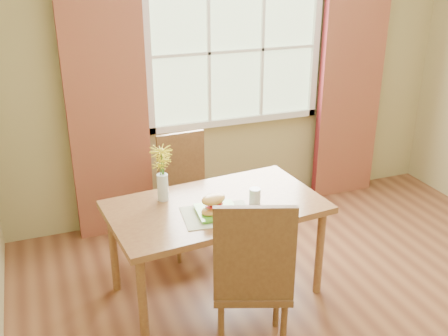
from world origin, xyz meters
TOP-DOWN VIEW (x-y plane):
  - room at (0.00, 0.00)m, footprint 4.24×3.84m
  - window at (0.00, 1.87)m, footprint 1.62×0.06m
  - curtain_left at (-1.15, 1.78)m, footprint 0.65×0.08m
  - curtain_right at (1.15, 1.78)m, footprint 0.65×0.08m
  - dining_table at (-0.63, 0.64)m, footprint 1.52×0.95m
  - chair_near at (-0.66, -0.07)m, footprint 0.58×0.58m
  - chair_far at (-0.64, 1.35)m, footprint 0.42×0.42m
  - placemat at (-0.68, 0.49)m, footprint 0.48×0.38m
  - plate at (-0.67, 0.50)m, footprint 0.29×0.29m
  - croissant_sandwich at (-0.70, 0.49)m, footprint 0.21×0.18m
  - water_glass at (-0.38, 0.55)m, footprint 0.08×0.08m
  - flower_vase at (-0.95, 0.84)m, footprint 0.16×0.16m

SIDE VIEW (x-z plane):
  - chair_far at x=-0.64m, z-range 0.05..1.01m
  - chair_near at x=-0.66m, z-range 0.05..1.14m
  - dining_table at x=-0.63m, z-range 0.28..0.99m
  - placemat at x=-0.68m, z-range 0.71..0.72m
  - plate at x=-0.67m, z-range 0.72..0.73m
  - water_glass at x=-0.38m, z-range 0.71..0.82m
  - croissant_sandwich at x=-0.70m, z-range 0.73..0.86m
  - flower_vase at x=-0.95m, z-range 0.76..1.15m
  - curtain_left at x=-1.15m, z-range 0.00..2.20m
  - curtain_right at x=1.15m, z-range 0.00..2.20m
  - room at x=0.00m, z-range -0.02..2.72m
  - window at x=0.00m, z-range 0.84..2.16m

